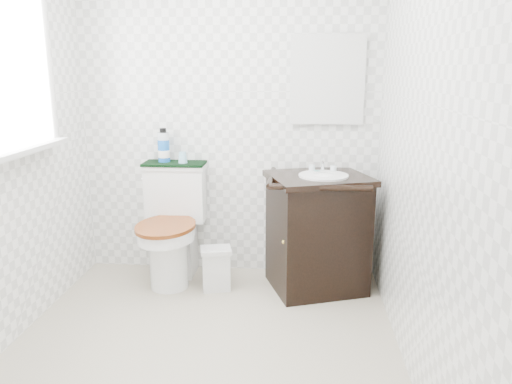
# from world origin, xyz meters

# --- Properties ---
(floor) EXTENTS (2.40, 2.40, 0.00)m
(floor) POSITION_xyz_m (0.00, 0.00, 0.00)
(floor) COLOR #C0B19B
(floor) RESTS_ON ground
(wall_back) EXTENTS (2.40, 0.00, 2.40)m
(wall_back) POSITION_xyz_m (0.00, 1.20, 1.20)
(wall_back) COLOR white
(wall_back) RESTS_ON ground
(wall_front) EXTENTS (2.40, 0.00, 2.40)m
(wall_front) POSITION_xyz_m (0.00, -1.20, 1.20)
(wall_front) COLOR white
(wall_front) RESTS_ON ground
(wall_right) EXTENTS (0.00, 2.40, 2.40)m
(wall_right) POSITION_xyz_m (1.10, 0.00, 1.20)
(wall_right) COLOR white
(wall_right) RESTS_ON ground
(window) EXTENTS (0.02, 0.70, 0.90)m
(window) POSITION_xyz_m (-1.07, 0.25, 1.55)
(window) COLOR white
(window) RESTS_ON wall_left
(mirror) EXTENTS (0.50, 0.02, 0.60)m
(mirror) POSITION_xyz_m (0.71, 1.18, 1.45)
(mirror) COLOR silver
(mirror) RESTS_ON wall_back
(toilet) EXTENTS (0.46, 0.65, 0.84)m
(toilet) POSITION_xyz_m (-0.39, 0.97, 0.37)
(toilet) COLOR white
(toilet) RESTS_ON floor
(vanity) EXTENTS (0.79, 0.74, 0.92)m
(vanity) POSITION_xyz_m (0.66, 0.90, 0.43)
(vanity) COLOR black
(vanity) RESTS_ON floor
(trash_bin) EXTENTS (0.24, 0.21, 0.31)m
(trash_bin) POSITION_xyz_m (-0.05, 0.81, 0.16)
(trash_bin) COLOR silver
(trash_bin) RESTS_ON floor
(towel) EXTENTS (0.45, 0.22, 0.02)m
(towel) POSITION_xyz_m (-0.39, 1.09, 0.85)
(towel) COLOR black
(towel) RESTS_ON toilet
(mouthwash_bottle) EXTENTS (0.09, 0.09, 0.25)m
(mouthwash_bottle) POSITION_xyz_m (-0.47, 1.11, 0.97)
(mouthwash_bottle) COLOR blue
(mouthwash_bottle) RESTS_ON towel
(cup) EXTENTS (0.06, 0.06, 0.08)m
(cup) POSITION_xyz_m (-0.32, 1.07, 0.90)
(cup) COLOR #8AC9E3
(cup) RESTS_ON towel
(soap_bar) EXTENTS (0.06, 0.04, 0.02)m
(soap_bar) POSITION_xyz_m (0.65, 1.00, 0.83)
(soap_bar) COLOR #18756A
(soap_bar) RESTS_ON vanity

